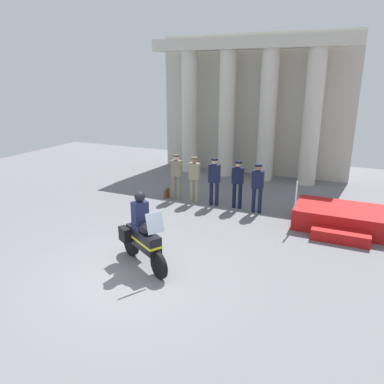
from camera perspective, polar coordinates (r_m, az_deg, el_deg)
ground_plane at (r=9.06m, az=-9.52°, el=-12.53°), size 28.00×28.00×0.00m
colonnade_backdrop at (r=17.34m, az=9.00°, el=13.50°), size 8.95×1.59×6.31m
reviewing_stand at (r=12.24m, az=22.28°, el=-3.90°), size 2.87×2.23×1.54m
officer_in_row_0 at (r=13.88m, az=-2.41°, el=2.94°), size 0.39×0.24×1.72m
officer_in_row_1 at (r=13.49m, az=0.38°, el=2.50°), size 0.39×0.24×1.71m
officer_in_row_2 at (r=13.19m, az=3.46°, el=2.16°), size 0.39×0.24×1.73m
officer_in_row_3 at (r=12.98m, az=7.06°, el=1.74°), size 0.39×0.24×1.70m
officer_in_row_4 at (r=12.64m, az=10.09°, el=1.15°), size 0.39×0.24×1.70m
motorcycle_with_rider at (r=9.14m, az=-7.73°, el=-6.58°), size 1.86×1.22×1.90m
briefcase_on_ground at (r=14.28m, az=-3.91°, el=-0.17°), size 0.10×0.32×0.36m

